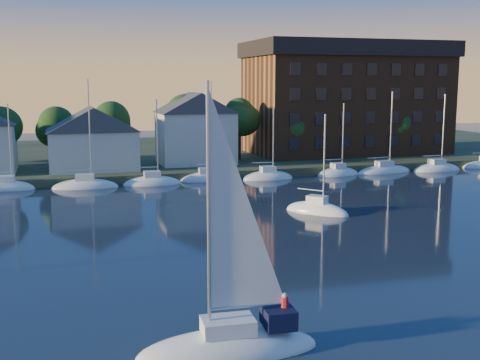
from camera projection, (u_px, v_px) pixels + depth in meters
name	position (u px, v px, depth m)	size (l,w,h in m)	color
shoreline_land	(125.00, 158.00, 96.94)	(160.00, 50.00, 2.00)	#2C3720
wooden_dock	(146.00, 181.00, 75.25)	(120.00, 3.00, 1.00)	brown
clubhouse_centre	(93.00, 137.00, 77.39)	(11.55, 8.40, 8.08)	beige
clubhouse_east	(195.00, 127.00, 83.20)	(10.50, 8.40, 9.80)	beige
condo_block	(346.00, 97.00, 95.74)	(31.00, 17.00, 17.40)	brown
tree_line	(147.00, 118.00, 85.04)	(93.40, 5.40, 8.90)	#3C261B
moored_fleet	(182.00, 182.00, 73.56)	(95.50, 2.40, 12.05)	white
hero_sailboat	(231.00, 341.00, 27.41)	(8.67, 3.29, 13.40)	white
drifting_sailboat_right	(317.00, 212.00, 56.73)	(5.79, 6.28, 10.42)	white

